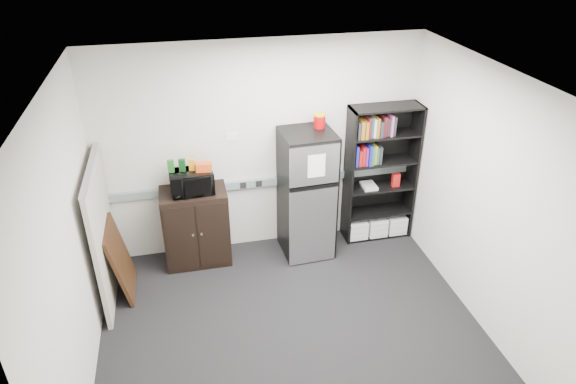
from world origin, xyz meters
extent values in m
plane|color=black|center=(0.00, 0.00, 0.00)|extent=(4.00, 4.00, 0.00)
cube|color=silver|center=(0.00, 1.75, 1.35)|extent=(4.00, 0.02, 2.70)
cube|color=silver|center=(2.00, 0.00, 1.35)|extent=(0.02, 3.50, 2.70)
cube|color=silver|center=(-2.00, 0.00, 1.35)|extent=(0.02, 3.50, 2.70)
cube|color=white|center=(0.00, 0.00, 2.70)|extent=(4.00, 3.50, 0.02)
cube|color=gray|center=(0.00, 1.72, 0.90)|extent=(3.92, 0.05, 0.10)
cube|color=white|center=(-0.35, 1.74, 1.55)|extent=(0.14, 0.00, 0.10)
cube|color=black|center=(1.09, 1.56, 0.93)|extent=(0.02, 0.34, 1.85)
cube|color=black|center=(1.97, 1.56, 0.93)|extent=(0.02, 0.34, 1.85)
cube|color=black|center=(1.53, 1.72, 0.93)|extent=(0.90, 0.02, 1.85)
cube|color=black|center=(1.53, 1.56, 1.84)|extent=(0.90, 0.34, 0.02)
cube|color=black|center=(1.53, 1.56, 0.02)|extent=(0.85, 0.32, 0.03)
cube|color=black|center=(1.53, 1.56, 0.37)|extent=(0.85, 0.32, 0.03)
cube|color=black|center=(1.53, 1.56, 0.74)|extent=(0.85, 0.32, 0.02)
cube|color=black|center=(1.53, 1.56, 1.11)|extent=(0.85, 0.32, 0.02)
cube|color=black|center=(1.53, 1.56, 1.48)|extent=(0.85, 0.32, 0.02)
cube|color=silver|center=(1.25, 1.55, 0.16)|extent=(0.25, 0.30, 0.25)
cube|color=silver|center=(1.53, 1.55, 0.16)|extent=(0.25, 0.30, 0.25)
cube|color=silver|center=(1.81, 1.55, 0.16)|extent=(0.25, 0.30, 0.25)
cube|color=#ACA799|center=(-1.90, 1.08, 0.80)|extent=(0.05, 1.30, 1.60)
cube|color=#B2B2B7|center=(-1.90, 1.08, 1.61)|extent=(0.06, 1.30, 0.02)
cube|color=black|center=(-0.88, 1.50, 0.50)|extent=(0.79, 0.50, 0.99)
cube|color=black|center=(-1.07, 1.25, 0.50)|extent=(0.37, 0.01, 0.87)
cube|color=black|center=(-0.69, 1.25, 0.50)|extent=(0.37, 0.01, 0.87)
cylinder|color=#B2B2B7|center=(-0.93, 1.24, 0.55)|extent=(0.02, 0.02, 0.02)
cylinder|color=#B2B2B7|center=(-0.83, 1.24, 0.55)|extent=(0.02, 0.02, 0.02)
imported|color=black|center=(-0.88, 1.48, 1.13)|extent=(0.52, 0.37, 0.27)
cube|color=#19581B|center=(-1.10, 1.52, 1.34)|extent=(0.08, 0.06, 0.15)
cube|color=#0C3510|center=(-0.97, 1.52, 1.34)|extent=(0.08, 0.06, 0.15)
cube|color=orange|center=(-0.86, 1.52, 1.34)|extent=(0.08, 0.06, 0.14)
cube|color=#D64915|center=(-0.73, 1.47, 1.32)|extent=(0.19, 0.12, 0.10)
cube|color=black|center=(0.51, 1.43, 0.82)|extent=(0.65, 0.65, 1.63)
cube|color=#B4B4B9|center=(0.51, 1.11, 1.37)|extent=(0.60, 0.05, 0.49)
cube|color=#B4B4B9|center=(0.51, 1.11, 0.54)|extent=(0.60, 0.05, 1.05)
cube|color=black|center=(0.51, 1.10, 1.09)|extent=(0.60, 0.04, 0.03)
cube|color=white|center=(0.53, 1.09, 1.37)|extent=(0.21, 0.01, 0.28)
cube|color=black|center=(0.51, 1.43, 1.64)|extent=(0.65, 0.65, 0.02)
cylinder|color=#A20708|center=(0.68, 1.55, 1.74)|extent=(0.14, 0.14, 0.17)
cylinder|color=gold|center=(0.68, 1.55, 1.83)|extent=(0.14, 0.14, 0.02)
cube|color=black|center=(-1.77, 1.08, 0.44)|extent=(0.22, 0.69, 0.88)
cube|color=beige|center=(-1.75, 1.08, 0.44)|extent=(0.16, 0.59, 0.74)
camera|label=1|loc=(-0.94, -3.97, 3.95)|focal=32.00mm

